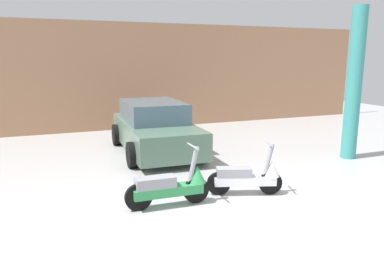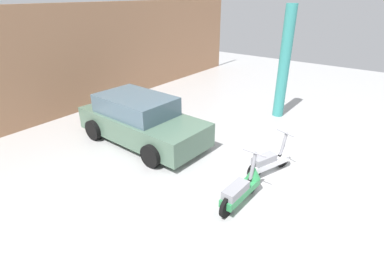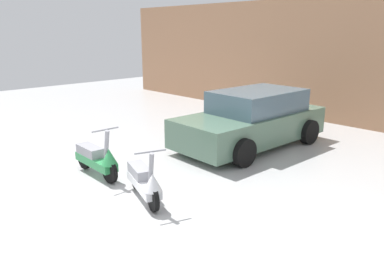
{
  "view_description": "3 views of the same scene",
  "coord_description": "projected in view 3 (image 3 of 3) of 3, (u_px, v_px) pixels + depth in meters",
  "views": [
    {
      "loc": [
        -3.09,
        -4.81,
        2.54
      ],
      "look_at": [
        0.0,
        2.97,
        0.78
      ],
      "focal_mm": 35.0,
      "sensor_mm": 36.0,
      "label": 1
    },
    {
      "loc": [
        -5.97,
        -1.24,
        4.12
      ],
      "look_at": [
        -0.31,
        3.04,
        0.67
      ],
      "focal_mm": 28.0,
      "sensor_mm": 36.0,
      "label": 2
    },
    {
      "loc": [
        5.18,
        -2.41,
        2.8
      ],
      "look_at": [
        0.08,
        2.49,
        0.78
      ],
      "focal_mm": 35.0,
      "sensor_mm": 36.0,
      "label": 3
    }
  ],
  "objects": [
    {
      "name": "scooter_front_right",
      "position": [
        144.0,
        181.0,
        6.32
      ],
      "size": [
        1.38,
        0.71,
        1.0
      ],
      "rotation": [
        0.0,
        0.0,
        -0.33
      ],
      "color": "black",
      "rests_on": "ground_plane"
    },
    {
      "name": "ground_plane",
      "position": [
        76.0,
        213.0,
        5.97
      ],
      "size": [
        28.0,
        28.0,
        0.0
      ],
      "primitive_type": "plane",
      "color": "#B2B2B2"
    },
    {
      "name": "car_rear_left",
      "position": [
        252.0,
        120.0,
        9.29
      ],
      "size": [
        2.1,
        4.14,
        1.38
      ],
      "rotation": [
        0.0,
        0.0,
        -1.61
      ],
      "color": "#51705B",
      "rests_on": "ground_plane"
    },
    {
      "name": "wall_back",
      "position": [
        339.0,
        62.0,
        11.23
      ],
      "size": [
        19.6,
        0.12,
        3.8
      ],
      "primitive_type": "cube",
      "color": "tan",
      "rests_on": "ground_plane"
    },
    {
      "name": "scooter_front_left",
      "position": [
        97.0,
        158.0,
        7.36
      ],
      "size": [
        1.51,
        0.54,
        1.06
      ],
      "rotation": [
        0.0,
        0.0,
        -0.03
      ],
      "color": "black",
      "rests_on": "ground_plane"
    }
  ]
}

